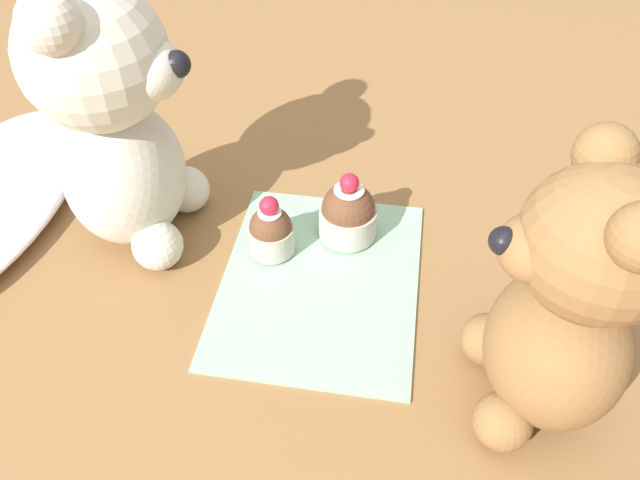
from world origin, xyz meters
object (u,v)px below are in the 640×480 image
at_px(teddy_bear_cream, 115,119).
at_px(cupcake_near_cream_bear, 271,231).
at_px(cupcake_near_tan_bear, 348,213).
at_px(teddy_bear_tan, 568,307).

bearing_deg(teddy_bear_cream, cupcake_near_cream_bear, -94.43).
distance_m(teddy_bear_cream, cupcake_near_cream_bear, 0.18).
height_order(teddy_bear_cream, cupcake_near_tan_bear, teddy_bear_cream).
relative_size(cupcake_near_cream_bear, cupcake_near_tan_bear, 0.88).
height_order(teddy_bear_cream, teddy_bear_tan, teddy_bear_cream).
xyz_separation_m(teddy_bear_tan, cupcake_near_tan_bear, (0.16, 0.17, -0.08)).
relative_size(teddy_bear_cream, teddy_bear_tan, 1.14).
bearing_deg(cupcake_near_cream_bear, teddy_bear_tan, -117.65).
relative_size(teddy_bear_cream, cupcake_near_cream_bear, 4.09).
xyz_separation_m(teddy_bear_cream, cupcake_near_cream_bear, (-0.01, -0.14, -0.11)).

